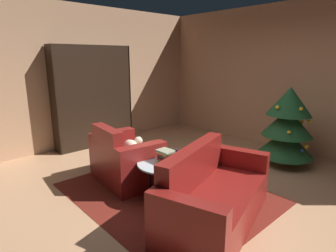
{
  "coord_description": "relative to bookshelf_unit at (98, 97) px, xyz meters",
  "views": [
    {
      "loc": [
        2.38,
        -2.56,
        1.8
      ],
      "look_at": [
        -0.47,
        0.04,
        0.83
      ],
      "focal_mm": 29.76,
      "sensor_mm": 36.0,
      "label": 1
    }
  ],
  "objects": [
    {
      "name": "armchair_red",
      "position": [
        1.88,
        -0.64,
        -0.67
      ],
      "size": [
        1.14,
        0.82,
        0.85
      ],
      "color": "maroon",
      "rests_on": "ground"
    },
    {
      "name": "decorated_tree",
      "position": [
        3.15,
        1.77,
        -0.3
      ],
      "size": [
        0.91,
        0.91,
        1.32
      ],
      "color": "brown",
      "rests_on": "ground"
    },
    {
      "name": "coffee_table",
      "position": [
        2.65,
        -0.53,
        -0.55
      ],
      "size": [
        0.7,
        0.7,
        0.48
      ],
      "color": "black",
      "rests_on": "ground"
    },
    {
      "name": "wall_left",
      "position": [
        -0.23,
        -0.19,
        0.41
      ],
      "size": [
        0.06,
        5.58,
        2.79
      ],
      "primitive_type": "cube",
      "color": "tan",
      "rests_on": "ground"
    },
    {
      "name": "couch_red",
      "position": [
        3.42,
        -0.51,
        -0.7
      ],
      "size": [
        1.21,
        1.81,
        0.83
      ],
      "color": "maroon",
      "rests_on": "ground"
    },
    {
      "name": "ground_plane",
      "position": [
        2.75,
        -0.19,
        -0.99
      ],
      "size": [
        7.09,
        7.09,
        0.0
      ],
      "primitive_type": "plane",
      "color": "tan"
    },
    {
      "name": "bookshelf_unit",
      "position": [
        0.0,
        0.0,
        0.0
      ],
      "size": [
        0.33,
        1.61,
        2.01
      ],
      "color": "black",
      "rests_on": "ground"
    },
    {
      "name": "bottle_on_table",
      "position": [
        2.84,
        -0.51,
        -0.42
      ],
      "size": [
        0.08,
        0.08,
        0.23
      ],
      "color": "#302B51",
      "rests_on": "coffee_table"
    },
    {
      "name": "book_stack_on_table",
      "position": [
        2.63,
        -0.5,
        -0.43
      ],
      "size": [
        0.23,
        0.19,
        0.16
      ],
      "color": "#D2C255",
      "rests_on": "coffee_table"
    },
    {
      "name": "area_rug",
      "position": [
        2.58,
        -0.44,
        -0.98
      ],
      "size": [
        2.62,
        2.1,
        0.01
      ],
      "primitive_type": "cube",
      "color": "maroon",
      "rests_on": "ground"
    },
    {
      "name": "wall_back",
      "position": [
        2.75,
        2.57,
        0.41
      ],
      "size": [
        6.03,
        0.06,
        2.79
      ],
      "primitive_type": "cube",
      "color": "tan",
      "rests_on": "ground"
    }
  ]
}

